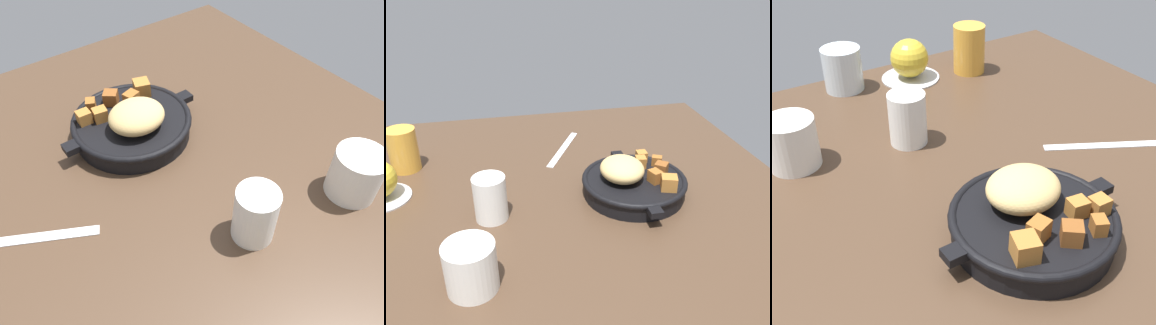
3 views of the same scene
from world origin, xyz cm
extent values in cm
cube|color=#473323|center=(0.00, 0.00, -1.20)|extent=(94.10, 93.20, 2.40)
cylinder|color=black|center=(-2.11, -12.33, 1.82)|extent=(20.43, 20.43, 3.63)
torus|color=black|center=(-2.11, -12.33, 3.34)|extent=(21.23, 21.23, 1.20)
cube|color=black|center=(9.31, -12.33, 3.09)|extent=(2.64, 2.40, 1.20)
cube|color=black|center=(-13.54, -12.33, 3.09)|extent=(2.64, 2.40, 1.20)
ellipsoid|color=tan|center=(-1.86, -9.72, 5.92)|extent=(9.71, 8.74, 4.57)
cube|color=brown|center=(-1.50, -18.26, 4.86)|extent=(3.38, 3.37, 2.45)
cube|color=#A86B2D|center=(2.29, -15.16, 4.79)|extent=(2.60, 2.40, 2.32)
cube|color=#935623|center=(-4.32, -15.78, 4.88)|extent=(2.99, 2.71, 2.49)
cube|color=#A86B2D|center=(4.83, -16.26, 4.76)|extent=(2.33, 2.19, 2.25)
cube|color=#A86B2D|center=(-7.51, -17.36, 5.02)|extent=(3.57, 3.69, 2.78)
cube|color=#935623|center=(2.26, -18.79, 4.67)|extent=(2.42, 2.60, 2.07)
cube|color=silver|center=(21.57, -2.03, 0.18)|extent=(18.56, 10.94, 0.36)
cylinder|color=white|center=(-4.61, 16.30, 4.32)|extent=(6.05, 6.05, 8.63)
cylinder|color=silver|center=(-22.24, 19.70, 3.91)|extent=(7.74, 7.74, 7.83)
camera|label=1|loc=(21.41, 36.56, 47.21)|focal=36.48mm
camera|label=2|loc=(-71.65, 14.52, 45.83)|focal=39.38mm
camera|label=3|loc=(-34.44, -47.02, 43.39)|focal=46.59mm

